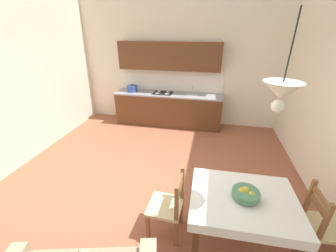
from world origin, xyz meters
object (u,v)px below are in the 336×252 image
kitchen_cabinetry (168,95)px  dining_chair_window_side (324,226)px  dining_chair_tv_side (168,206)px  dining_table (242,207)px  fruit_bowl (246,193)px  pendant_lamp (281,91)px

kitchen_cabinetry → dining_chair_window_side: bearing=-53.3°
dining_chair_tv_side → dining_table: bearing=0.2°
dining_table → dining_chair_tv_side: dining_chair_tv_side is taller
kitchen_cabinetry → fruit_bowl: (1.61, -3.46, -0.04)m
kitchen_cabinetry → pendant_lamp: 4.10m
dining_chair_tv_side → dining_chair_window_side: same height
kitchen_cabinetry → dining_chair_window_side: 4.24m
fruit_bowl → dining_chair_window_side: bearing=4.5°
dining_chair_tv_side → fruit_bowl: 0.95m
dining_chair_window_side → kitchen_cabinetry: bearing=126.7°
dining_chair_tv_side → kitchen_cabinetry: bearing=102.0°
dining_table → pendant_lamp: bearing=-38.8°
dining_table → kitchen_cabinetry: bearing=114.9°
kitchen_cabinetry → dining_chair_tv_side: kitchen_cabinetry is taller
dining_chair_tv_side → fruit_bowl: bearing=0.4°
kitchen_cabinetry → dining_chair_tv_side: 3.57m
dining_chair_window_side → dining_chair_tv_side: bearing=-177.5°
fruit_bowl → dining_table: bearing=-166.6°
pendant_lamp → fruit_bowl: bearing=137.7°
dining_table → pendant_lamp: pendant_lamp is taller
dining_table → dining_chair_window_side: (0.92, 0.07, -0.17)m
dining_chair_window_side → pendant_lamp: (-0.82, -0.16, 1.57)m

